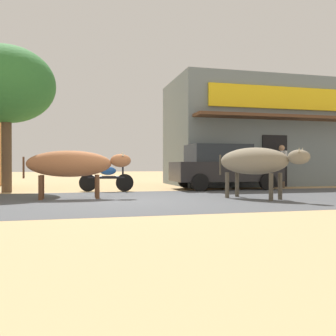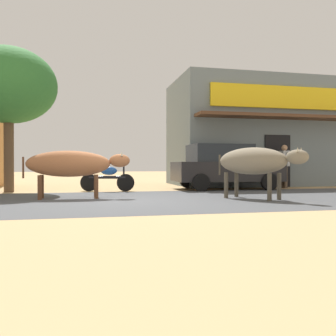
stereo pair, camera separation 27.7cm
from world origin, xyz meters
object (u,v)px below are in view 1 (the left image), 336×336
(roadside_tree, at_px, (6,85))
(cow_near_brown, at_px, (73,164))
(parked_motorcycle, at_px, (107,178))
(pedestrian_by_shop, at_px, (282,163))
(cow_far_dark, at_px, (255,162))
(parked_hatchback_car, at_px, (223,166))

(roadside_tree, relative_size, cow_near_brown, 1.70)
(parked_motorcycle, bearing_deg, cow_near_brown, -114.40)
(cow_near_brown, bearing_deg, pedestrian_by_shop, 19.52)
(roadside_tree, bearing_deg, cow_far_dark, -31.08)
(cow_near_brown, relative_size, cow_far_dark, 1.18)
(parked_hatchback_car, bearing_deg, cow_far_dark, -100.15)
(parked_hatchback_car, relative_size, pedestrian_by_shop, 2.34)
(parked_motorcycle, distance_m, cow_far_dark, 5.14)
(roadside_tree, xyz_separation_m, pedestrian_by_shop, (9.99, -0.07, -2.51))
(parked_hatchback_car, bearing_deg, cow_near_brown, -153.59)
(pedestrian_by_shop, bearing_deg, roadside_tree, 179.59)
(roadside_tree, distance_m, pedestrian_by_shop, 10.30)
(roadside_tree, bearing_deg, parked_motorcycle, -7.43)
(cow_far_dark, height_order, pedestrian_by_shop, pedestrian_by_shop)
(roadside_tree, height_order, cow_far_dark, roadside_tree)
(pedestrian_by_shop, bearing_deg, parked_motorcycle, -177.06)
(parked_motorcycle, distance_m, cow_near_brown, 2.72)
(parked_motorcycle, bearing_deg, parked_hatchback_car, 2.94)
(roadside_tree, relative_size, parked_hatchback_car, 1.22)
(cow_near_brown, height_order, cow_far_dark, cow_far_dark)
(roadside_tree, height_order, cow_near_brown, roadside_tree)
(cow_near_brown, bearing_deg, roadside_tree, 126.30)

